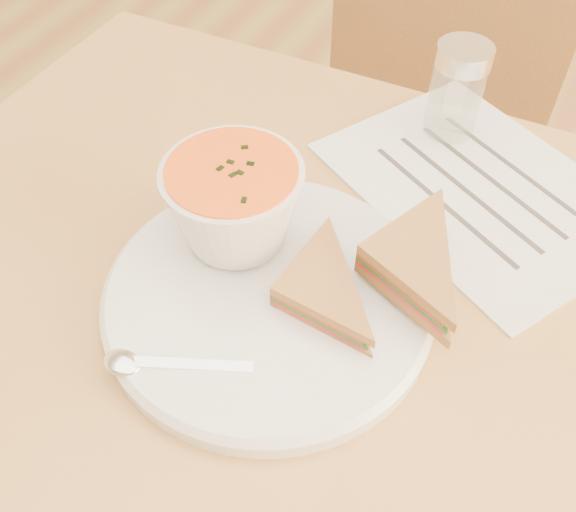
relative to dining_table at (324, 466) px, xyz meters
The scene contains 9 objects.
dining_table is the anchor object (origin of this frame).
chair_far 0.52m from the dining_table, 101.07° to the left, with size 0.42×0.42×0.94m, color brown, non-canonical shape.
plate 0.39m from the dining_table, 154.17° to the right, with size 0.30×0.30×0.02m, color white, non-canonical shape.
soup_bowl 0.45m from the dining_table, behind, with size 0.13×0.13×0.09m, color white, non-canonical shape.
sandwich_half_a 0.41m from the dining_table, 137.28° to the right, with size 0.10×0.10×0.03m, color #AD713D, non-canonical shape.
sandwich_half_b 0.42m from the dining_table, 81.41° to the left, with size 0.11×0.11×0.03m, color #AD713D, non-canonical shape.
spoon 0.43m from the dining_table, 123.75° to the right, with size 0.17×0.03×0.01m, color silver, non-canonical shape.
paper_menu 0.44m from the dining_table, 70.97° to the left, with size 0.32×0.23×0.00m, color white, non-canonical shape.
condiment_shaker 0.52m from the dining_table, 87.45° to the left, with size 0.06×0.06×0.11m, color silver, non-canonical shape.
Camera 1 is at (0.11, -0.34, 1.23)m, focal length 40.00 mm.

